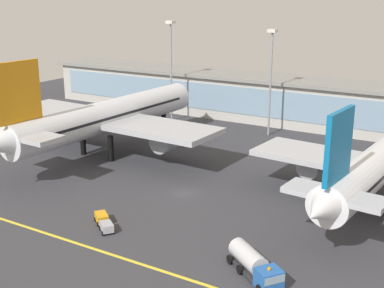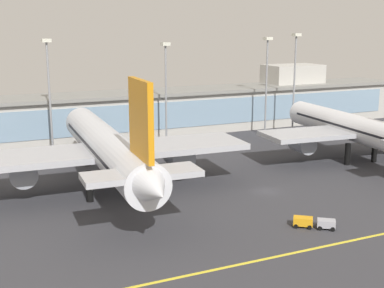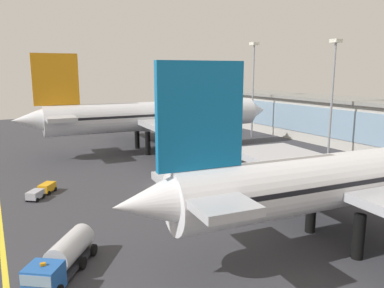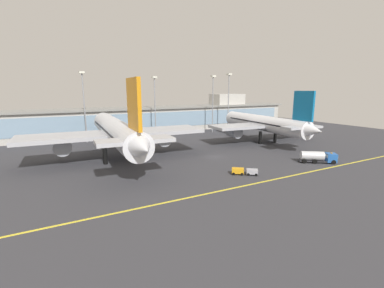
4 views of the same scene
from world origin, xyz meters
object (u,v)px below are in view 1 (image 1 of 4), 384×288
at_px(airliner_near_left, 107,117).
at_px(baggage_tug_near, 104,222).
at_px(apron_light_mast_centre, 271,67).
at_px(airliner_near_right, 378,164).
at_px(apron_light_mast_far_east, 171,57).
at_px(fuel_tanker_truck, 255,265).

bearing_deg(airliner_near_left, baggage_tug_near, -138.56).
distance_m(baggage_tug_near, apron_light_mast_centre, 57.73).
bearing_deg(airliner_near_right, airliner_near_left, 95.00).
bearing_deg(apron_light_mast_far_east, fuel_tanker_truck, -49.45).
relative_size(airliner_near_right, fuel_tanker_truck, 5.74).
relative_size(airliner_near_right, baggage_tug_near, 9.32).
bearing_deg(airliner_near_right, baggage_tug_near, 136.39).
distance_m(airliner_near_right, fuel_tanker_truck, 29.43).
height_order(airliner_near_left, apron_light_mast_centre, apron_light_mast_centre).
bearing_deg(apron_light_mast_centre, apron_light_mast_far_east, -179.75).
height_order(baggage_tug_near, apron_light_mast_far_east, apron_light_mast_far_east).
height_order(baggage_tug_near, apron_light_mast_centre, apron_light_mast_centre).
bearing_deg(apron_light_mast_centre, airliner_near_left, -126.89).
relative_size(airliner_near_left, airliner_near_right, 1.15).
bearing_deg(airliner_near_left, airliner_near_right, -86.96).
relative_size(airliner_near_left, baggage_tug_near, 10.71).
distance_m(fuel_tanker_truck, baggage_tug_near, 23.29).
relative_size(airliner_near_right, apron_light_mast_far_east, 2.05).
height_order(airliner_near_left, fuel_tanker_truck, airliner_near_left).
relative_size(apron_light_mast_centre, apron_light_mast_far_east, 0.96).
bearing_deg(fuel_tanker_truck, apron_light_mast_far_east, 166.43).
bearing_deg(fuel_tanker_truck, airliner_near_left, -176.06).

